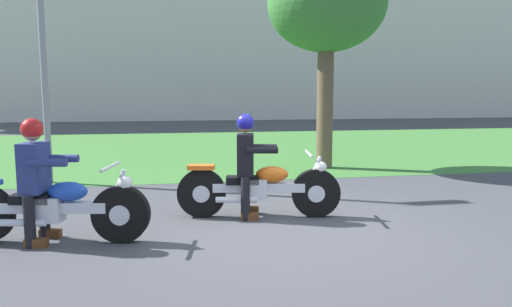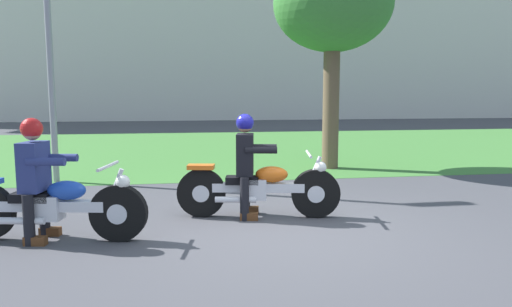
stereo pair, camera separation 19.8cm
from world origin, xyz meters
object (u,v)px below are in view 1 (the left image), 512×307
(motorcycle_follow, at_px, (53,208))
(motorcycle_lead, at_px, (259,188))
(tree_roadside, at_px, (327,7))
(rider_lead, at_px, (247,157))
(rider_follow, at_px, (36,171))

(motorcycle_follow, bearing_deg, motorcycle_lead, 25.45)
(motorcycle_lead, distance_m, tree_roadside, 5.63)
(motorcycle_follow, bearing_deg, tree_roadside, 54.77)
(rider_lead, bearing_deg, rider_follow, -154.55)
(rider_follow, xyz_separation_m, tree_roadside, (4.97, 4.65, 2.77))
(rider_lead, distance_m, rider_follow, 2.58)
(rider_lead, height_order, motorcycle_follow, rider_lead)
(motorcycle_follow, xyz_separation_m, tree_roadside, (4.81, 4.68, 3.19))
(tree_roadside, bearing_deg, rider_follow, -136.92)
(motorcycle_lead, xyz_separation_m, motorcycle_follow, (-2.50, -0.67, -0.00))
(tree_roadside, bearing_deg, rider_lead, -121.87)
(tree_roadside, bearing_deg, motorcycle_follow, -135.75)
(motorcycle_follow, height_order, rider_follow, rider_follow)
(rider_lead, xyz_separation_m, rider_follow, (-2.50, -0.67, -0.00))
(motorcycle_follow, height_order, tree_roadside, tree_roadside)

